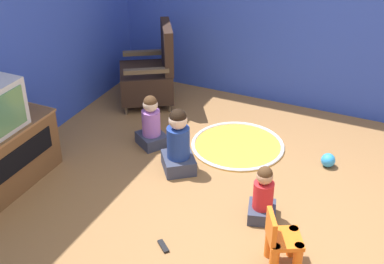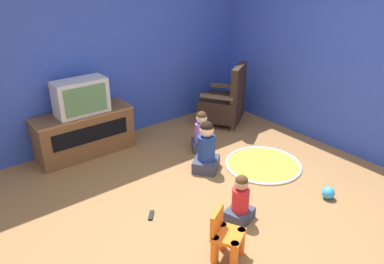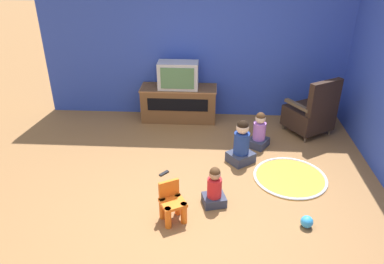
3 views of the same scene
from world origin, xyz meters
name	(u,v)px [view 3 (image 3 of 3)]	position (x,y,z in m)	size (l,w,h in m)	color
ground_plane	(217,202)	(0.00, 0.00, 0.00)	(30.00, 30.00, 0.00)	olive
wall_back	(197,39)	(-0.37, 2.60, 1.34)	(5.27, 0.12, 2.69)	#2D47B2
tv_cabinet	(179,103)	(-0.66, 2.29, 0.31)	(1.29, 0.46, 0.60)	brown
television	(178,75)	(-0.66, 2.25, 0.82)	(0.66, 0.32, 0.45)	#B7B7BC
black_armchair	(311,113)	(1.50, 1.88, 0.36)	(0.84, 0.84, 0.97)	brown
yellow_kid_chair	(172,205)	(-0.51, -0.32, 0.20)	(0.35, 0.35, 0.47)	orange
play_mat	(290,177)	(0.98, 0.57, 0.01)	(0.98, 0.98, 0.04)	gold
child_watching_left	(259,132)	(0.64, 1.41, 0.25)	(0.37, 0.38, 0.57)	#33384C
child_watching_center	(241,144)	(0.34, 0.95, 0.28)	(0.44, 0.44, 0.66)	#33384C
child_watching_right	(214,189)	(-0.03, -0.02, 0.22)	(0.32, 0.29, 0.52)	#33384C
toy_ball	(307,222)	(1.00, -0.37, 0.07)	(0.14, 0.14, 0.14)	#3399E5
remote_control	(164,173)	(-0.72, 0.57, 0.01)	(0.13, 0.14, 0.02)	black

